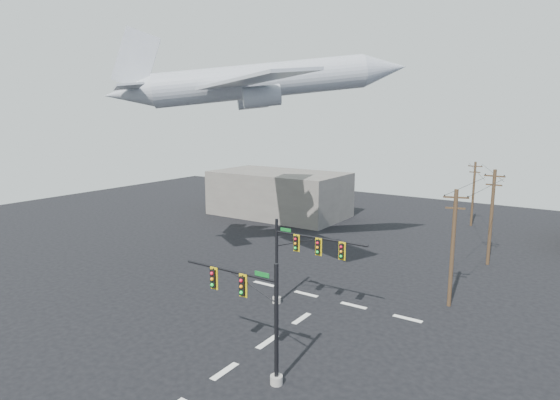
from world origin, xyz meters
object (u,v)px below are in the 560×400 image
Objects in this scene: utility_pole_a at (453,246)px; airliner at (260,82)px; utility_pole_b at (491,216)px; signal_mast_far at (298,260)px; signal_mast_near at (255,315)px; utility_pole_c at (473,193)px.

utility_pole_a is 20.18m from airliner.
utility_pole_b reaches higher than utility_pole_a.
utility_pole_a reaches higher than signal_mast_far.
utility_pole_a is 11.83m from utility_pole_b.
utility_pole_a is (6.05, 15.28, 1.01)m from signal_mast_near.
utility_pole_a reaches higher than utility_pole_c.
airliner is (-7.41, 5.79, 12.75)m from signal_mast_far.
signal_mast_near is 0.29× the size of airliner.
signal_mast_near is 27.90m from utility_pole_b.
utility_pole_a is 1.07× the size of utility_pole_c.
utility_pole_c is at bearing 82.16° from signal_mast_far.
signal_mast_far is at bearing -79.44° from airliner.
utility_pole_a is (8.86, 6.55, 0.84)m from signal_mast_far.
airliner is (-16.77, -12.57, 11.75)m from utility_pole_b.
utility_pole_b is at bearing 62.99° from signal_mast_far.
signal_mast_near is 0.80× the size of utility_pole_c.
signal_mast_near is 0.88× the size of signal_mast_far.
utility_pole_c is (4.66, 33.84, 0.57)m from signal_mast_far.
signal_mast_far is at bearing -112.17° from utility_pole_b.
utility_pole_b is at bearing 76.42° from signal_mast_near.
signal_mast_near is at bearing -96.29° from airliner.
airliner reaches higher than signal_mast_near.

